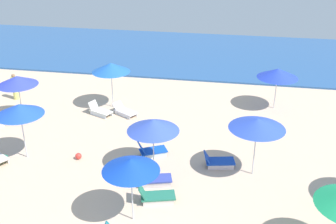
{
  "coord_description": "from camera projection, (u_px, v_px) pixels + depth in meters",
  "views": [
    {
      "loc": [
        3.0,
        -8.99,
        10.09
      ],
      "look_at": [
        -0.45,
        10.23,
        1.0
      ],
      "focal_mm": 44.81,
      "sensor_mm": 36.0,
      "label": 1
    }
  ],
  "objects": [
    {
      "name": "lounge_chair_3_0",
      "position": [
        218.0,
        161.0,
        18.59
      ],
      "size": [
        1.47,
        0.93,
        0.69
      ],
      "rotation": [
        0.0,
        0.0,
        1.78
      ],
      "color": "silver",
      "rests_on": "ground_plane"
    },
    {
      "name": "lounge_chair_4_1",
      "position": [
        155.0,
        196.0,
        16.29
      ],
      "size": [
        1.55,
        1.0,
        0.78
      ],
      "rotation": [
        0.0,
        0.0,
        1.85
      ],
      "color": "silver",
      "rests_on": "ground_plane"
    },
    {
      "name": "lounge_chair_8_1",
      "position": [
        153.0,
        179.0,
        17.32
      ],
      "size": [
        1.53,
        0.99,
        0.78
      ],
      "rotation": [
        0.0,
        0.0,
        1.84
      ],
      "color": "silver",
      "rests_on": "ground_plane"
    },
    {
      "name": "lounge_chair_9_0",
      "position": [
        100.0,
        111.0,
        23.48
      ],
      "size": [
        1.47,
        1.09,
        0.7
      ],
      "rotation": [
        0.0,
        0.0,
        1.15
      ],
      "color": "silver",
      "rests_on": "ground_plane"
    },
    {
      "name": "umbrella_5",
      "position": [
        278.0,
        73.0,
        23.54
      ],
      "size": [
        2.3,
        2.3,
        2.41
      ],
      "color": "silver",
      "rests_on": "ground_plane"
    },
    {
      "name": "ocean",
      "position": [
        203.0,
        54.0,
        33.95
      ],
      "size": [
        60.0,
        12.46,
        0.12
      ],
      "primitive_type": "cube",
      "color": "#295592",
      "rests_on": "ground_plane"
    },
    {
      "name": "umbrella_8",
      "position": [
        153.0,
        125.0,
        17.66
      ],
      "size": [
        2.25,
        2.25,
        2.41
      ],
      "color": "silver",
      "rests_on": "ground_plane"
    },
    {
      "name": "lounge_chair_8_0",
      "position": [
        151.0,
        150.0,
        19.43
      ],
      "size": [
        1.49,
        1.19,
        0.8
      ],
      "rotation": [
        0.0,
        0.0,
        2.05
      ],
      "color": "silver",
      "rests_on": "ground_plane"
    },
    {
      "name": "umbrella_6",
      "position": [
        17.0,
        80.0,
        22.1
      ],
      "size": [
        2.15,
        2.15,
        2.53
      ],
      "color": "silver",
      "rests_on": "ground_plane"
    },
    {
      "name": "umbrella_9",
      "position": [
        111.0,
        67.0,
        23.59
      ],
      "size": [
        2.17,
        2.17,
        2.68
      ],
      "color": "silver",
      "rests_on": "ground_plane"
    },
    {
      "name": "beach_ball_0",
      "position": [
        78.0,
        156.0,
        19.22
      ],
      "size": [
        0.3,
        0.3,
        0.3
      ],
      "primitive_type": "sphere",
      "color": "#ED3931",
      "rests_on": "ground_plane"
    },
    {
      "name": "umbrella_1",
      "position": [
        19.0,
        109.0,
        18.43
      ],
      "size": [
        2.12,
        2.12,
        2.67
      ],
      "color": "silver",
      "rests_on": "ground_plane"
    },
    {
      "name": "umbrella_4",
      "position": [
        131.0,
        165.0,
        14.46
      ],
      "size": [
        2.04,
        2.04,
        2.57
      ],
      "color": "silver",
      "rests_on": "ground_plane"
    },
    {
      "name": "beachgoer_1",
      "position": [
        15.0,
        87.0,
        25.33
      ],
      "size": [
        0.41,
        0.41,
        1.62
      ],
      "rotation": [
        0.0,
        0.0,
        1.77
      ],
      "color": "#DEDC6F",
      "rests_on": "ground_plane"
    },
    {
      "name": "lounge_chair_9_1",
      "position": [
        124.0,
        111.0,
        23.51
      ],
      "size": [
        1.57,
        1.27,
        0.59
      ],
      "rotation": [
        0.0,
        0.0,
        1.04
      ],
      "color": "silver",
      "rests_on": "ground_plane"
    },
    {
      "name": "umbrella_3",
      "position": [
        257.0,
        124.0,
        17.15
      ],
      "size": [
        2.36,
        2.36,
        2.64
      ],
      "color": "silver",
      "rests_on": "ground_plane"
    }
  ]
}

